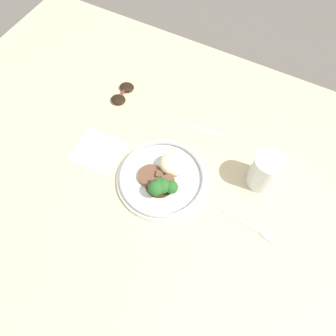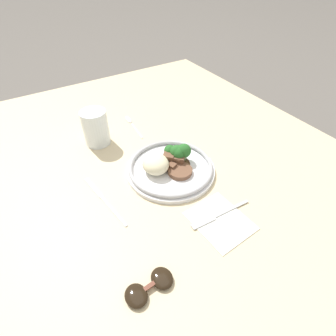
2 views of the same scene
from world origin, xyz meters
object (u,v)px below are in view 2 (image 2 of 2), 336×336
object	(u,v)px
spoon	(130,122)
sunglasses	(149,287)
plate	(170,165)
fork	(215,216)
juice_glass	(96,129)
knife	(103,198)

from	to	relation	value
spoon	sunglasses	distance (m)	0.61
plate	fork	distance (m)	0.20
plate	sunglasses	bearing A→B (deg)	141.07
plate	juice_glass	size ratio (longest dim) A/B	2.24
juice_glass	sunglasses	distance (m)	0.52
knife	plate	bearing A→B (deg)	-97.48
juice_glass	knife	size ratio (longest dim) A/B	0.55
plate	sunglasses	distance (m)	0.34
sunglasses	fork	bearing A→B (deg)	-76.51
juice_glass	plate	bearing A→B (deg)	-152.00
plate	knife	world-z (taller)	plate
knife	spoon	distance (m)	0.37
spoon	plate	bearing A→B (deg)	-177.76
juice_glass	knife	bearing A→B (deg)	161.67
juice_glass	sunglasses	size ratio (longest dim) A/B	1.10
plate	spoon	world-z (taller)	plate
juice_glass	spoon	xyz separation A→B (m)	(0.06, -0.14, -0.05)
juice_glass	knife	world-z (taller)	juice_glass
plate	fork	bearing A→B (deg)	-179.23
fork	spoon	xyz separation A→B (m)	(0.50, -0.01, -0.00)
juice_glass	spoon	distance (m)	0.16
juice_glass	spoon	size ratio (longest dim) A/B	0.71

